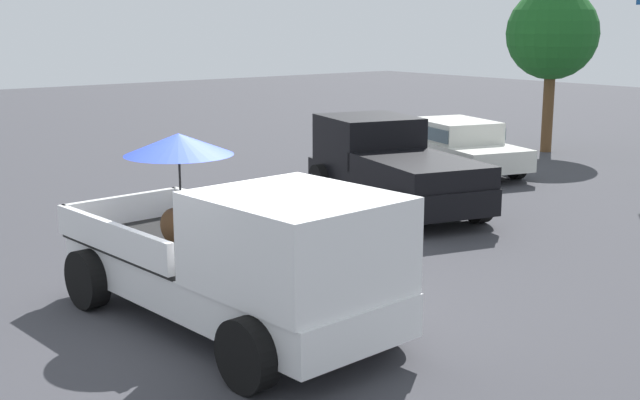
{
  "coord_description": "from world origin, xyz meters",
  "views": [
    {
      "loc": [
        8.57,
        -5.26,
        3.76
      ],
      "look_at": [
        -1.13,
        2.44,
        1.1
      ],
      "focal_mm": 46.59,
      "sensor_mm": 36.0,
      "label": 1
    }
  ],
  "objects": [
    {
      "name": "tree_by_lot",
      "position": [
        -6.36,
        15.13,
        3.41
      ],
      "size": [
        2.65,
        2.65,
        4.76
      ],
      "color": "brown",
      "rests_on": "ground"
    },
    {
      "name": "parked_sedan_near",
      "position": [
        -5.68,
        10.45,
        0.74
      ],
      "size": [
        4.62,
        2.88,
        1.33
      ],
      "rotation": [
        0.0,
        0.0,
        -0.28
      ],
      "color": "black",
      "rests_on": "ground"
    },
    {
      "name": "pickup_truck_red",
      "position": [
        -3.65,
        6.26,
        0.87
      ],
      "size": [
        5.1,
        3.1,
        1.8
      ],
      "rotation": [
        0.0,
        0.0,
        2.88
      ],
      "color": "black",
      "rests_on": "ground"
    },
    {
      "name": "ground_plane",
      "position": [
        0.0,
        0.0,
        0.0
      ],
      "size": [
        80.0,
        80.0,
        0.0
      ],
      "primitive_type": "plane",
      "color": "#38383D"
    },
    {
      "name": "pickup_truck_main",
      "position": [
        0.43,
        0.03,
        0.99
      ],
      "size": [
        5.17,
        2.54,
        2.36
      ],
      "rotation": [
        0.0,
        0.0,
        0.07
      ],
      "color": "black",
      "rests_on": "ground"
    }
  ]
}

